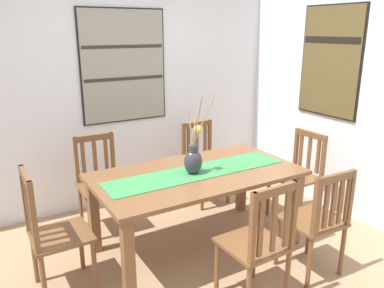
{
  "coord_description": "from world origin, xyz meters",
  "views": [
    {
      "loc": [
        -1.54,
        -2.17,
        1.91
      ],
      "look_at": [
        0.06,
        0.52,
        0.97
      ],
      "focal_mm": 36.08,
      "sensor_mm": 36.0,
      "label": 1
    }
  ],
  "objects_px": {
    "chair_0": "(318,220)",
    "chair_5": "(258,243)",
    "centerpiece_vase": "(194,158)",
    "chair_2": "(299,174)",
    "painting_on_side_wall": "(331,62)",
    "painting_on_back_wall": "(124,66)",
    "chair_4": "(51,231)",
    "chair_3": "(204,161)",
    "chair_1": "(100,182)",
    "dining_table": "(197,183)"
  },
  "relations": [
    {
      "from": "painting_on_side_wall",
      "to": "chair_4",
      "type": "bearing_deg",
      "value": -177.96
    },
    {
      "from": "chair_2",
      "to": "chair_5",
      "type": "height_order",
      "value": "chair_5"
    },
    {
      "from": "chair_0",
      "to": "chair_5",
      "type": "xyz_separation_m",
      "value": [
        -0.63,
        -0.03,
        0.0
      ]
    },
    {
      "from": "centerpiece_vase",
      "to": "chair_0",
      "type": "height_order",
      "value": "centerpiece_vase"
    },
    {
      "from": "chair_2",
      "to": "chair_3",
      "type": "xyz_separation_m",
      "value": [
        -0.62,
        0.86,
        -0.0
      ]
    },
    {
      "from": "chair_2",
      "to": "chair_4",
      "type": "xyz_separation_m",
      "value": [
        -2.45,
        0.03,
        0.03
      ]
    },
    {
      "from": "chair_3",
      "to": "chair_5",
      "type": "distance_m",
      "value": 1.81
    },
    {
      "from": "chair_0",
      "to": "painting_on_back_wall",
      "type": "height_order",
      "value": "painting_on_back_wall"
    },
    {
      "from": "centerpiece_vase",
      "to": "painting_on_side_wall",
      "type": "relative_size",
      "value": 0.61
    },
    {
      "from": "chair_3",
      "to": "chair_5",
      "type": "xyz_separation_m",
      "value": [
        -0.62,
        -1.7,
        0.02
      ]
    },
    {
      "from": "centerpiece_vase",
      "to": "painting_on_side_wall",
      "type": "height_order",
      "value": "painting_on_side_wall"
    },
    {
      "from": "centerpiece_vase",
      "to": "chair_0",
      "type": "bearing_deg",
      "value": -51.22
    },
    {
      "from": "chair_3",
      "to": "chair_4",
      "type": "distance_m",
      "value": 2.01
    },
    {
      "from": "chair_5",
      "to": "painting_on_back_wall",
      "type": "distance_m",
      "value": 2.4
    },
    {
      "from": "centerpiece_vase",
      "to": "dining_table",
      "type": "bearing_deg",
      "value": 19.59
    },
    {
      "from": "dining_table",
      "to": "painting_on_back_wall",
      "type": "relative_size",
      "value": 1.49
    },
    {
      "from": "chair_1",
      "to": "painting_on_side_wall",
      "type": "distance_m",
      "value": 2.66
    },
    {
      "from": "chair_3",
      "to": "chair_4",
      "type": "bearing_deg",
      "value": -155.72
    },
    {
      "from": "chair_2",
      "to": "chair_4",
      "type": "distance_m",
      "value": 2.45
    },
    {
      "from": "chair_4",
      "to": "chair_5",
      "type": "bearing_deg",
      "value": -35.9
    },
    {
      "from": "centerpiece_vase",
      "to": "chair_2",
      "type": "xyz_separation_m",
      "value": [
        1.27,
        0.0,
        -0.39
      ]
    },
    {
      "from": "painting_on_back_wall",
      "to": "painting_on_side_wall",
      "type": "height_order",
      "value": "painting_on_side_wall"
    },
    {
      "from": "chair_4",
      "to": "painting_on_back_wall",
      "type": "xyz_separation_m",
      "value": [
        1.11,
        1.29,
        1.03
      ]
    },
    {
      "from": "chair_1",
      "to": "chair_5",
      "type": "xyz_separation_m",
      "value": [
        0.59,
        -1.67,
        0.01
      ]
    },
    {
      "from": "dining_table",
      "to": "chair_4",
      "type": "xyz_separation_m",
      "value": [
        -1.23,
        0.02,
        -0.13
      ]
    },
    {
      "from": "chair_0",
      "to": "chair_4",
      "type": "distance_m",
      "value": 2.02
    },
    {
      "from": "chair_1",
      "to": "chair_5",
      "type": "height_order",
      "value": "chair_5"
    },
    {
      "from": "painting_on_side_wall",
      "to": "chair_3",
      "type": "bearing_deg",
      "value": 146.67
    },
    {
      "from": "dining_table",
      "to": "painting_on_side_wall",
      "type": "bearing_deg",
      "value": 4.15
    },
    {
      "from": "chair_3",
      "to": "painting_on_back_wall",
      "type": "height_order",
      "value": "painting_on_back_wall"
    },
    {
      "from": "centerpiece_vase",
      "to": "chair_4",
      "type": "relative_size",
      "value": 0.71
    },
    {
      "from": "chair_4",
      "to": "chair_2",
      "type": "bearing_deg",
      "value": -0.75
    },
    {
      "from": "chair_4",
      "to": "chair_5",
      "type": "distance_m",
      "value": 1.49
    },
    {
      "from": "chair_0",
      "to": "painting_on_side_wall",
      "type": "relative_size",
      "value": 0.8
    },
    {
      "from": "centerpiece_vase",
      "to": "chair_3",
      "type": "height_order",
      "value": "centerpiece_vase"
    },
    {
      "from": "chair_5",
      "to": "painting_on_side_wall",
      "type": "distance_m",
      "value": 2.27
    },
    {
      "from": "chair_5",
      "to": "dining_table",
      "type": "bearing_deg",
      "value": 88.69
    },
    {
      "from": "chair_1",
      "to": "chair_4",
      "type": "xyz_separation_m",
      "value": [
        -0.62,
        -0.79,
        0.02
      ]
    },
    {
      "from": "chair_0",
      "to": "chair_5",
      "type": "height_order",
      "value": "chair_5"
    },
    {
      "from": "chair_5",
      "to": "painting_on_back_wall",
      "type": "relative_size",
      "value": 0.8
    },
    {
      "from": "dining_table",
      "to": "chair_4",
      "type": "relative_size",
      "value": 1.82
    },
    {
      "from": "centerpiece_vase",
      "to": "chair_5",
      "type": "height_order",
      "value": "centerpiece_vase"
    },
    {
      "from": "dining_table",
      "to": "chair_5",
      "type": "height_order",
      "value": "chair_5"
    },
    {
      "from": "dining_table",
      "to": "chair_1",
      "type": "height_order",
      "value": "chair_1"
    },
    {
      "from": "chair_2",
      "to": "chair_3",
      "type": "height_order",
      "value": "chair_2"
    },
    {
      "from": "chair_4",
      "to": "painting_on_back_wall",
      "type": "relative_size",
      "value": 0.82
    },
    {
      "from": "centerpiece_vase",
      "to": "chair_3",
      "type": "relative_size",
      "value": 0.77
    },
    {
      "from": "chair_1",
      "to": "chair_4",
      "type": "bearing_deg",
      "value": -127.88
    },
    {
      "from": "chair_5",
      "to": "painting_on_side_wall",
      "type": "bearing_deg",
      "value": 29.62
    },
    {
      "from": "chair_1",
      "to": "dining_table",
      "type": "bearing_deg",
      "value": -52.85
    }
  ]
}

